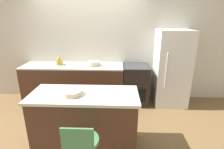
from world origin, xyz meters
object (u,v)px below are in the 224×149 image
oven_range (135,84)px  refrigerator (172,69)px  mixing_bowl (94,63)px  kettle (59,62)px

oven_range → refrigerator: 0.89m
mixing_bowl → refrigerator: bearing=-1.1°
oven_range → refrigerator: bearing=-0.3°
refrigerator → kettle: refrigerator is taller
oven_range → kettle: kettle is taller
refrigerator → mixing_bowl: size_ratio=6.30×
refrigerator → kettle: bearing=179.3°
oven_range → kettle: size_ratio=5.10×
oven_range → refrigerator: (0.79, -0.00, 0.40)m
refrigerator → kettle: size_ratio=9.58×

